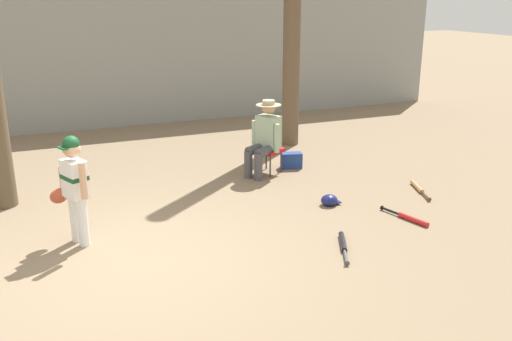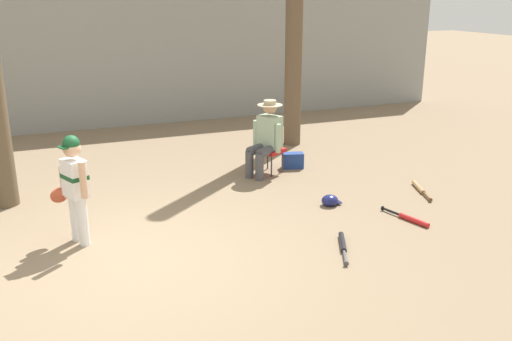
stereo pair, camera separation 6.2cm
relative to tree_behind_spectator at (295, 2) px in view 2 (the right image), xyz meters
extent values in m
plane|color=#7F6B51|center=(-3.81, -3.94, -2.65)|extent=(60.00, 60.00, 0.00)
cube|color=gray|center=(-3.81, 2.90, -1.29)|extent=(18.00, 0.36, 2.72)
cone|color=brown|center=(-5.12, -1.47, -2.65)|extent=(0.58, 0.58, 0.23)
cone|color=brown|center=(0.00, 0.00, -2.65)|extent=(0.45, 0.45, 0.19)
cylinder|color=white|center=(-4.22, -3.23, -2.36)|extent=(0.12, 0.12, 0.58)
cylinder|color=white|center=(-4.29, -3.07, -2.36)|extent=(0.12, 0.12, 0.58)
cube|color=white|center=(-4.26, -3.15, -1.85)|extent=(0.30, 0.35, 0.44)
cube|color=#144723|center=(-4.26, -3.15, -1.83)|extent=(0.31, 0.36, 0.05)
sphere|color=tan|center=(-4.26, -3.15, -1.50)|extent=(0.20, 0.20, 0.20)
sphere|color=#144723|center=(-4.26, -3.15, -1.44)|extent=(0.19, 0.19, 0.19)
cube|color=#144723|center=(-4.34, -3.18, -1.46)|extent=(0.15, 0.17, 0.02)
cylinder|color=tan|center=(-4.18, -3.38, -1.81)|extent=(0.10, 0.10, 0.42)
cylinder|color=tan|center=(-4.37, -2.97, -1.93)|extent=(0.10, 0.10, 0.40)
ellipsoid|color=#AD472D|center=(-4.44, -2.97, -2.09)|extent=(0.25, 0.20, 0.18)
cube|color=red|center=(-1.13, -1.52, -2.27)|extent=(0.55, 0.55, 0.06)
cylinder|color=#333338|center=(-1.18, -1.73, -2.46)|extent=(0.02, 0.02, 0.38)
cylinder|color=#333338|center=(-1.34, -1.47, -2.46)|extent=(0.02, 0.02, 0.38)
cylinder|color=#333338|center=(-0.92, -1.57, -2.46)|extent=(0.02, 0.02, 0.38)
cylinder|color=#333338|center=(-1.08, -1.32, -2.46)|extent=(0.02, 0.02, 0.38)
cylinder|color=#47474C|center=(-1.43, -1.81, -2.43)|extent=(0.13, 0.13, 0.43)
cylinder|color=#47474C|center=(-1.53, -1.64, -2.43)|extent=(0.13, 0.13, 0.43)
cylinder|color=#47474C|center=(-1.25, -1.71, -2.22)|extent=(0.42, 0.33, 0.15)
cylinder|color=#47474C|center=(-1.35, -1.54, -2.22)|extent=(0.42, 0.33, 0.15)
cube|color=#99B293|center=(-1.13, -1.52, -1.96)|extent=(0.39, 0.43, 0.52)
cylinder|color=#99B293|center=(-1.09, -1.75, -2.02)|extent=(0.12, 0.12, 0.46)
cylinder|color=#99B293|center=(-1.31, -1.37, -2.02)|extent=(0.12, 0.12, 0.46)
sphere|color=tan|center=(-1.13, -1.52, -1.56)|extent=(0.22, 0.22, 0.22)
cylinder|color=tan|center=(-1.13, -1.52, -1.53)|extent=(0.40, 0.40, 0.02)
cylinder|color=tan|center=(-1.13, -1.52, -1.49)|extent=(0.20, 0.20, 0.09)
cube|color=navy|center=(-0.66, -1.43, -2.52)|extent=(0.38, 0.27, 0.26)
cylinder|color=red|center=(-0.23, -4.13, -2.62)|extent=(0.18, 0.45, 0.07)
cylinder|color=black|center=(-0.33, -3.77, -2.62)|extent=(0.11, 0.30, 0.03)
cylinder|color=black|center=(-0.37, -3.63, -2.62)|extent=(0.06, 0.03, 0.06)
cylinder|color=tan|center=(0.63, -3.10, -2.62)|extent=(0.22, 0.46, 0.07)
cylinder|color=brown|center=(0.49, -3.47, -2.62)|extent=(0.14, 0.30, 0.03)
cylinder|color=brown|center=(0.44, -3.61, -2.62)|extent=(0.06, 0.03, 0.06)
cylinder|color=black|center=(-1.42, -4.37, -2.62)|extent=(0.26, 0.45, 0.07)
cylinder|color=#4C4C51|center=(-1.59, -4.72, -2.62)|extent=(0.17, 0.29, 0.03)
cylinder|color=#4C4C51|center=(-1.66, -4.85, -2.62)|extent=(0.06, 0.04, 0.06)
ellipsoid|color=navy|center=(-0.94, -3.19, -2.58)|extent=(0.24, 0.22, 0.16)
cube|color=navy|center=(-0.82, -3.19, -2.62)|extent=(0.10, 0.12, 0.02)
camera|label=1|loc=(-4.66, -9.51, 0.18)|focal=39.28mm
camera|label=2|loc=(-4.60, -9.54, 0.18)|focal=39.28mm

